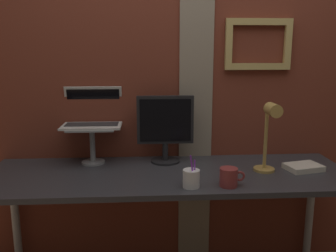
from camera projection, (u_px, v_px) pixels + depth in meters
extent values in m
cube|color=brown|center=(185.00, 75.00, 2.32)|extent=(3.26, 0.12, 2.52)
cube|color=gray|center=(196.00, 75.00, 2.26)|extent=(0.21, 0.01, 2.52)
cube|color=tan|center=(260.00, 22.00, 2.20)|extent=(0.41, 0.03, 0.04)
cube|color=tan|center=(257.00, 66.00, 2.26)|extent=(0.41, 0.03, 0.04)
cube|color=tan|center=(229.00, 44.00, 2.22)|extent=(0.04, 0.03, 0.23)
cube|color=tan|center=(288.00, 44.00, 2.24)|extent=(0.04, 0.03, 0.23)
cube|color=#333338|center=(169.00, 175.00, 2.05)|extent=(2.07, 0.65, 0.03)
cylinder|color=#B2B2B7|center=(16.00, 218.00, 2.32)|extent=(0.05, 0.05, 0.70)
cylinder|color=#B2B2B7|center=(310.00, 210.00, 2.44)|extent=(0.05, 0.05, 0.70)
cylinder|color=black|center=(165.00, 161.00, 2.24)|extent=(0.18, 0.18, 0.01)
cylinder|color=black|center=(165.00, 151.00, 2.23)|extent=(0.04, 0.04, 0.11)
cube|color=black|center=(165.00, 120.00, 2.19)|extent=(0.35, 0.04, 0.29)
cube|color=black|center=(165.00, 120.00, 2.17)|extent=(0.31, 0.00, 0.26)
cylinder|color=gray|center=(93.00, 162.00, 2.22)|extent=(0.14, 0.14, 0.01)
cylinder|color=gray|center=(93.00, 145.00, 2.19)|extent=(0.03, 0.03, 0.21)
cube|color=gray|center=(92.00, 128.00, 2.17)|extent=(0.28, 0.22, 0.01)
cube|color=silver|center=(92.00, 126.00, 2.17)|extent=(0.36, 0.21, 0.01)
cube|color=#2D2D30|center=(92.00, 124.00, 2.19)|extent=(0.32, 0.12, 0.00)
cube|color=silver|center=(94.00, 104.00, 2.28)|extent=(0.36, 0.06, 0.22)
cube|color=black|center=(94.00, 104.00, 2.27)|extent=(0.33, 0.05, 0.19)
cylinder|color=tan|center=(264.00, 169.00, 2.08)|extent=(0.12, 0.12, 0.02)
cylinder|color=tan|center=(266.00, 136.00, 2.04)|extent=(0.02, 0.02, 0.37)
cylinder|color=tan|center=(273.00, 110.00, 1.91)|extent=(0.07, 0.11, 0.07)
cylinder|color=white|center=(191.00, 178.00, 1.82)|extent=(0.09, 0.09, 0.09)
cylinder|color=purple|center=(195.00, 173.00, 1.82)|extent=(0.01, 0.01, 0.13)
cylinder|color=purple|center=(193.00, 171.00, 1.79)|extent=(0.03, 0.02, 0.16)
cylinder|color=maroon|center=(229.00, 177.00, 1.83)|extent=(0.09, 0.09, 0.10)
torus|color=maroon|center=(240.00, 176.00, 1.83)|extent=(0.05, 0.01, 0.05)
cube|color=silver|center=(303.00, 167.00, 2.09)|extent=(0.23, 0.18, 0.03)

